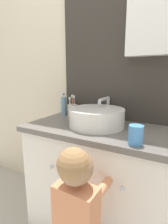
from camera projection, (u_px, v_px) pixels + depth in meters
name	position (u px, v px, depth m)	size (l,w,h in m)	color
wall_back	(121.00, 55.00, 1.27)	(3.20, 0.18, 2.50)	beige
vanity_counter	(100.00, 181.00, 1.23)	(1.00, 0.51, 0.81)	silver
sink_basin	(97.00, 117.00, 1.16)	(0.37, 0.42, 0.18)	white
toothbrush_holder	(73.00, 110.00, 1.45)	(0.08, 0.08, 0.17)	beige
soap_dispenser	(64.00, 106.00, 1.49)	(0.05, 0.05, 0.19)	#6B93B2
child_figure	(77.00, 217.00, 0.80)	(0.21, 0.42, 0.85)	slate
drinking_cup	(136.00, 135.00, 0.85)	(0.07, 0.07, 0.10)	#4789D1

